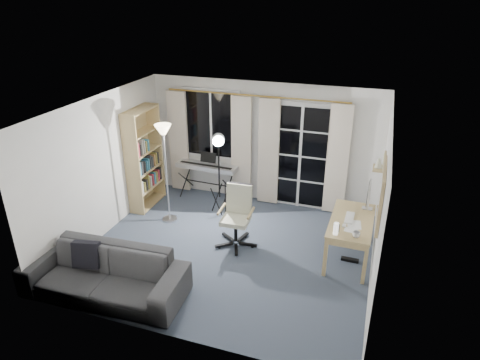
% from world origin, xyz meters
% --- Properties ---
extents(floor, '(4.50, 4.00, 0.02)m').
position_xyz_m(floor, '(0.00, 0.00, -0.01)').
color(floor, '#36414F').
rests_on(floor, ground).
extents(window, '(1.20, 0.08, 1.40)m').
position_xyz_m(window, '(-1.05, 1.97, 1.50)').
color(window, white).
rests_on(window, floor).
extents(french_door, '(1.32, 0.09, 2.11)m').
position_xyz_m(french_door, '(0.75, 1.97, 1.03)').
color(french_door, white).
rests_on(french_door, floor).
extents(curtains, '(3.60, 0.07, 2.13)m').
position_xyz_m(curtains, '(-0.14, 1.88, 1.09)').
color(curtains, gold).
rests_on(curtains, floor).
extents(bookshelf, '(0.32, 0.91, 1.95)m').
position_xyz_m(bookshelf, '(-2.12, 1.05, 0.93)').
color(bookshelf, tan).
rests_on(bookshelf, floor).
extents(torchiere_lamp, '(0.35, 0.35, 1.84)m').
position_xyz_m(torchiere_lamp, '(-1.39, 0.63, 1.48)').
color(torchiere_lamp, '#B2B2B7').
rests_on(torchiere_lamp, floor).
extents(keyboard_piano, '(1.25, 0.64, 0.90)m').
position_xyz_m(keyboard_piano, '(-1.07, 1.70, 0.68)').
color(keyboard_piano, black).
rests_on(keyboard_piano, floor).
extents(studio_light, '(0.38, 0.38, 1.66)m').
position_xyz_m(studio_light, '(-0.56, 1.08, 1.33)').
color(studio_light, black).
rests_on(studio_light, floor).
extents(office_chair, '(0.69, 0.71, 1.02)m').
position_xyz_m(office_chair, '(0.05, 0.34, 0.60)').
color(office_chair, black).
rests_on(office_chair, floor).
extents(desk, '(0.67, 1.30, 0.69)m').
position_xyz_m(desk, '(1.88, 0.45, 0.60)').
color(desk, tan).
rests_on(desk, floor).
extents(monitor, '(0.17, 0.50, 0.43)m').
position_xyz_m(monitor, '(2.08, 0.90, 0.95)').
color(monitor, silver).
rests_on(monitor, desk).
extents(desk_clutter, '(0.41, 0.78, 0.87)m').
position_xyz_m(desk_clutter, '(1.82, 0.23, 0.54)').
color(desk_clutter, white).
rests_on(desk_clutter, desk).
extents(mug, '(0.11, 0.09, 0.11)m').
position_xyz_m(mug, '(1.98, -0.05, 0.74)').
color(mug, silver).
rests_on(mug, desk).
extents(wall_mirror, '(0.04, 0.94, 0.74)m').
position_xyz_m(wall_mirror, '(2.22, -0.35, 1.55)').
color(wall_mirror, tan).
rests_on(wall_mirror, floor).
extents(framed_print, '(0.03, 0.42, 0.32)m').
position_xyz_m(framed_print, '(2.23, 0.55, 1.60)').
color(framed_print, tan).
rests_on(framed_print, floor).
extents(wall_shelf, '(0.16, 0.30, 0.18)m').
position_xyz_m(wall_shelf, '(2.16, 1.05, 1.41)').
color(wall_shelf, tan).
rests_on(wall_shelf, floor).
extents(sofa, '(2.30, 0.78, 0.89)m').
position_xyz_m(sofa, '(-1.27, -1.55, 0.45)').
color(sofa, '#2F3032').
rests_on(sofa, floor).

